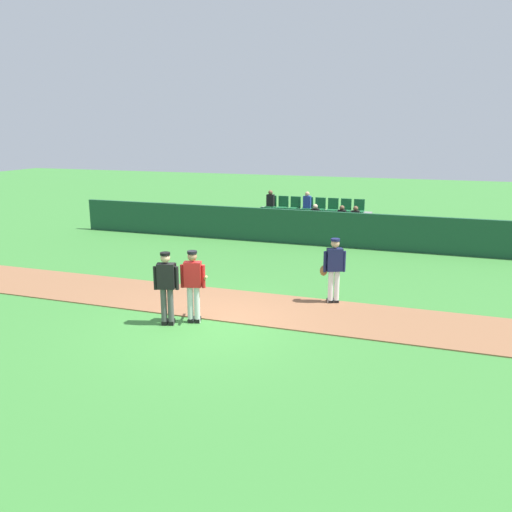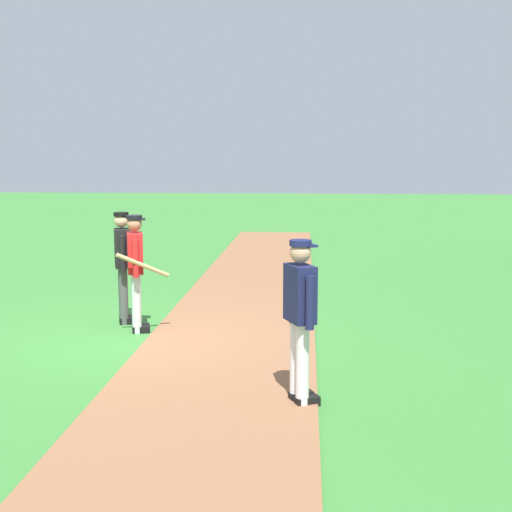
% 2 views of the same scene
% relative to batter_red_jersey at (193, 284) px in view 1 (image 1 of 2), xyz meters
% --- Properties ---
extents(ground_plane, '(80.00, 80.00, 0.00)m').
position_rel_batter_red_jersey_xyz_m(ground_plane, '(0.31, -0.08, -0.97)').
color(ground_plane, '#387A33').
extents(infield_dirt_path, '(28.00, 2.41, 0.03)m').
position_rel_batter_red_jersey_xyz_m(infield_dirt_path, '(0.31, 1.46, -0.95)').
color(infield_dirt_path, brown).
rests_on(infield_dirt_path, ground).
extents(dugout_fence, '(20.00, 0.16, 1.37)m').
position_rel_batter_red_jersey_xyz_m(dugout_fence, '(0.31, 9.34, -0.28)').
color(dugout_fence, '#19472D').
rests_on(dugout_fence, ground).
extents(stadium_bleachers, '(5.00, 2.10, 1.90)m').
position_rel_batter_red_jersey_xyz_m(stadium_bleachers, '(0.32, 10.79, -0.46)').
color(stadium_bleachers, slate).
rests_on(stadium_bleachers, ground).
extents(batter_red_jersey, '(0.74, 0.70, 1.76)m').
position_rel_batter_red_jersey_xyz_m(batter_red_jersey, '(0.00, 0.00, 0.00)').
color(batter_red_jersey, silver).
rests_on(batter_red_jersey, ground).
extents(umpire_home_plate, '(0.57, 0.40, 1.76)m').
position_rel_batter_red_jersey_xyz_m(umpire_home_plate, '(-0.53, -0.33, 0.03)').
color(umpire_home_plate, '#4C4C4C').
rests_on(umpire_home_plate, ground).
extents(runner_navy_jersey, '(0.66, 0.41, 1.76)m').
position_rel_batter_red_jersey_xyz_m(runner_navy_jersey, '(2.86, 2.46, -0.01)').
color(runner_navy_jersey, white).
rests_on(runner_navy_jersey, ground).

